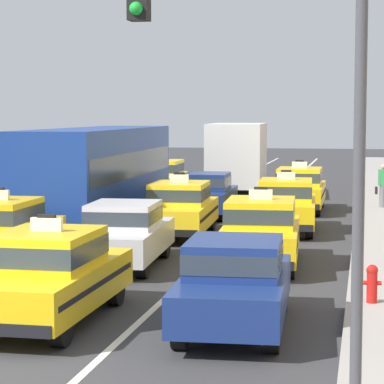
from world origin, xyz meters
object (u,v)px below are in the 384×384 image
object	(u,v)px
box_truck_center_fifth	(239,157)
taxi_right_third	(286,204)
taxi_right_fourth	(300,188)
traffic_light_pole	(276,105)
sedan_center_second	(124,232)
pedestrian_mid_block	(382,186)
fire_hydrant	(372,282)
sedan_center_fourth	(207,193)
taxi_left_second	(0,232)
taxi_right_second	(261,231)
taxi_left_fourth	(162,178)
sedan_right_nearest	(235,281)
taxi_center_nearest	(50,274)
bus_left_third	(100,170)
taxi_center_third	(180,208)

from	to	relation	value
box_truck_center_fifth	taxi_right_third	size ratio (longest dim) A/B	1.52
taxi_right_fourth	traffic_light_pole	distance (m)	23.02
sedan_center_second	pedestrian_mid_block	size ratio (longest dim) A/B	2.67
taxi_right_fourth	pedestrian_mid_block	world-z (taller)	taxi_right_fourth
pedestrian_mid_block	fire_hydrant	distance (m)	17.11
sedan_center_second	traffic_light_pole	distance (m)	11.42
traffic_light_pole	sedan_center_fourth	bearing A→B (deg)	102.58
taxi_left_second	fire_hydrant	distance (m)	9.25
taxi_left_second	traffic_light_pole	bearing A→B (deg)	-50.78
sedan_center_second	taxi_right_second	bearing A→B (deg)	11.49
taxi_left_second	box_truck_center_fifth	size ratio (longest dim) A/B	0.65
box_truck_center_fifth	taxi_right_second	world-z (taller)	box_truck_center_fifth
taxi_left_fourth	box_truck_center_fifth	size ratio (longest dim) A/B	0.65
sedan_right_nearest	sedan_center_fourth	bearing A→B (deg)	102.09
sedan_center_fourth	sedan_right_nearest	bearing A→B (deg)	-77.91
taxi_center_nearest	taxi_left_fourth	bearing A→B (deg)	98.30
sedan_center_fourth	box_truck_center_fifth	bearing A→B (deg)	89.80
fire_hydrant	box_truck_center_fifth	bearing A→B (deg)	104.66
taxi_right_fourth	fire_hydrant	world-z (taller)	taxi_right_fourth
bus_left_third	traffic_light_pole	distance (m)	19.68
bus_left_third	taxi_right_third	xyz separation A→B (m)	(6.40, -0.98, -0.94)
taxi_left_fourth	box_truck_center_fifth	distance (m)	3.58
taxi_center_nearest	taxi_center_third	bearing A→B (deg)	89.97
taxi_left_second	taxi_right_second	bearing A→B (deg)	12.44
taxi_center_third	sedan_right_nearest	world-z (taller)	taxi_center_third
taxi_right_third	pedestrian_mid_block	bearing A→B (deg)	64.77
bus_left_third	traffic_light_pole	bearing A→B (deg)	-66.55
sedan_center_second	pedestrian_mid_block	bearing A→B (deg)	64.83
taxi_center_third	taxi_left_fourth	bearing A→B (deg)	105.75
sedan_center_fourth	pedestrian_mid_block	world-z (taller)	pedestrian_mid_block
taxi_center_third	sedan_right_nearest	distance (m)	11.28
box_truck_center_fifth	fire_hydrant	distance (m)	22.73
box_truck_center_fifth	taxi_right_third	xyz separation A→B (m)	(3.15, -11.38, -0.90)
fire_hydrant	taxi_right_fourth	bearing A→B (deg)	99.02
taxi_left_fourth	sedan_right_nearest	distance (m)	23.54
pedestrian_mid_block	traffic_light_pole	distance (m)	23.72
taxi_right_second	taxi_left_fourth	bearing A→B (deg)	111.10
taxi_center_nearest	pedestrian_mid_block	xyz separation A→B (m)	(6.11, 19.20, 0.10)
taxi_left_fourth	taxi_right_third	distance (m)	11.91
sedan_right_nearest	pedestrian_mid_block	size ratio (longest dim) A/B	2.66
taxi_center_nearest	traffic_light_pole	world-z (taller)	traffic_light_pole
taxi_left_second	bus_left_third	distance (m)	8.72
taxi_left_second	sedan_center_second	size ratio (longest dim) A/B	1.05
taxi_center_nearest	sedan_center_fourth	world-z (taller)	taxi_center_nearest
taxi_left_second	taxi_left_fourth	distance (m)	17.76
taxi_center_third	box_truck_center_fifth	bearing A→B (deg)	90.52
taxi_center_third	fire_hydrant	xyz separation A→B (m)	(5.62, -8.85, -0.33)
bus_left_third	sedan_center_second	distance (m)	8.61
taxi_center_nearest	traffic_light_pole	xyz separation A→B (m)	(4.44, -4.29, 2.94)
taxi_left_fourth	taxi_center_third	xyz separation A→B (m)	(3.33, -11.80, 0.00)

